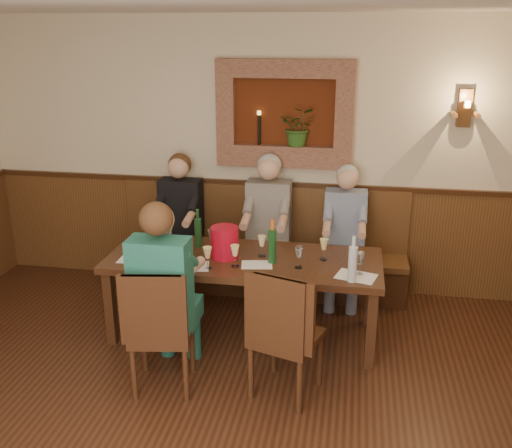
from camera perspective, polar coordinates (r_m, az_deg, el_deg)
The scene contains 30 objects.
room_shell at distance 2.95m, azimuth -8.30°, elevation 3.66°, with size 6.04×6.04×2.82m.
wainscoting at distance 3.52m, azimuth -7.25°, elevation -17.21°, with size 6.02×6.02×1.15m.
wall_niche at distance 5.75m, azimuth 3.23°, elevation 10.44°, with size 1.36×0.30×1.06m.
wall_sconce at distance 5.76m, azimuth 20.14°, elevation 10.73°, with size 0.25×0.20×0.35m.
dining_table at distance 5.05m, azimuth -1.22°, elevation -4.15°, with size 2.40×0.90×0.75m.
bench at distance 6.04m, azimuth 0.52°, elevation -3.71°, with size 3.00×0.45×1.11m.
chair_near_left at distance 4.54m, azimuth -9.27°, elevation -12.57°, with size 0.52×0.52×1.03m.
chair_near_right at distance 4.42m, azimuth 2.90°, elevation -13.25°, with size 0.58×0.58×1.04m.
person_bench_left at distance 6.03m, azimuth -7.63°, elevation -1.12°, with size 0.43×0.53×1.45m.
person_bench_mid at distance 5.82m, azimuth 1.12°, elevation -1.53°, with size 0.45×0.55×1.49m.
person_bench_right at distance 5.78m, azimuth 8.74°, elevation -2.32°, with size 0.41×0.50×1.41m.
person_chair_front at distance 4.50m, azimuth -8.96°, elevation -8.14°, with size 0.45×0.55×1.50m.
spittoon_bucket at distance 4.98m, azimuth -3.15°, elevation -1.85°, with size 0.24×0.24×0.28m, color #B70B21.
wine_bottle_green_a at distance 4.85m, azimuth 1.63°, elevation -2.12°, with size 0.08×0.08×0.39m.
wine_bottle_green_b at distance 5.24m, azimuth -5.81°, elevation -0.77°, with size 0.08×0.08×0.36m.
water_bottle at distance 4.56m, azimuth 9.64°, elevation -3.88°, with size 0.09×0.09×0.38m.
tasting_sheet_a at distance 5.08m, azimuth -12.17°, elevation -3.50°, with size 0.25×0.18×0.00m, color white.
tasting_sheet_b at distance 4.86m, azimuth 0.08°, elevation -4.09°, with size 0.26×0.19×0.00m, color white.
tasting_sheet_c at distance 4.71m, azimuth 9.98°, elevation -5.17°, with size 0.31×0.22×0.00m, color white.
tasting_sheet_d at distance 4.86m, azimuth -6.57°, elevation -4.25°, with size 0.31×0.22×0.00m, color white.
wine_glass_0 at distance 5.16m, azimuth -11.86°, elevation -2.01°, with size 0.08×0.08×0.19m, color #FCE897, non-canonical shape.
wine_glass_1 at distance 4.78m, azimuth 4.29°, elevation -3.33°, with size 0.08×0.08×0.19m, color white, non-canonical shape.
wine_glass_2 at distance 4.72m, azimuth 10.36°, elevation -3.91°, with size 0.08×0.08×0.19m, color white, non-canonical shape.
wine_glass_3 at distance 5.26m, azimuth -8.70°, elevation -1.40°, with size 0.08×0.08×0.19m, color white, non-canonical shape.
wine_glass_4 at distance 4.77m, azimuth -4.86°, elevation -3.40°, with size 0.08×0.08×0.19m, color #FCE897, non-canonical shape.
wine_glass_5 at distance 4.95m, azimuth -7.76°, elevation -2.65°, with size 0.08×0.08×0.19m, color #FCE897, non-canonical shape.
wine_glass_6 at distance 4.80m, azimuth -2.11°, elevation -3.20°, with size 0.08×0.08×0.19m, color #FCE897, non-canonical shape.
wine_glass_7 at distance 5.18m, azimuth -4.44°, elevation -1.55°, with size 0.08×0.08×0.19m, color white, non-canonical shape.
wine_glass_8 at distance 4.97m, azimuth 6.79°, elevation -2.54°, with size 0.08×0.08×0.19m, color #FCE897, non-canonical shape.
wine_glass_9 at distance 5.01m, azimuth 0.59°, elevation -2.22°, with size 0.08×0.08×0.19m, color #FCE897, non-canonical shape.
Camera 1 is at (0.90, -2.70, 2.66)m, focal length 40.00 mm.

